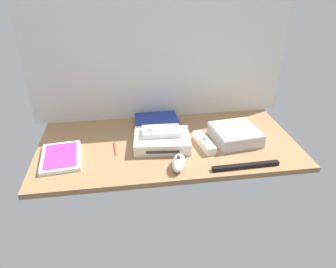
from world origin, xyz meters
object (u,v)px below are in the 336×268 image
game_console (162,141)px  remote_wand (204,142)px  sensor_bar (246,166)px  mini_computer (235,134)px  game_case (61,157)px  network_router (157,121)px  remote_classic_pad (161,132)px  remote_nunchuk (179,163)px  stylus_pen (115,148)px

game_console → remote_wand: size_ratio=1.47×
game_console → sensor_bar: bearing=-29.6°
mini_computer → remote_wand: mini_computer is taller
game_case → network_router: network_router is taller
remote_wand → remote_classic_pad: remote_classic_pad is taller
game_case → network_router: (37.04, 21.24, 0.94)cm
remote_nunchuk → remote_classic_pad: 17.32cm
network_router → remote_wand: bearing=-51.6°
game_console → sensor_bar: game_console is taller
mini_computer → game_console: bearing=179.9°
mini_computer → stylus_pen: bearing=180.0°
mini_computer → remote_wand: size_ratio=1.24×
mini_computer → sensor_bar: (-2.34, -18.62, -1.94)cm
game_console → remote_nunchuk: size_ratio=2.07×
remote_nunchuk → sensor_bar: 23.21cm
remote_nunchuk → sensor_bar: remote_nunchuk is taller
network_router → stylus_pen: (-17.96, -17.39, -1.35)cm
remote_classic_pad → sensor_bar: remote_classic_pad is taller
remote_classic_pad → stylus_pen: remote_classic_pad is taller
remote_nunchuk → sensor_bar: size_ratio=0.45×
remote_nunchuk → stylus_pen: size_ratio=1.20×
game_console → game_case: bearing=-168.7°
remote_wand → remote_nunchuk: remote_nunchuk is taller
remote_nunchuk → stylus_pen: 26.81cm
mini_computer → game_case: 66.41cm
game_case → game_console: bearing=-0.1°
remote_classic_pad → game_console: bearing=-83.1°
game_console → remote_wand: bearing=-3.7°
mini_computer → remote_wand: 13.39cm
game_case → remote_nunchuk: size_ratio=1.87×
sensor_bar → stylus_pen: bearing=155.8°
remote_nunchuk → game_console: bearing=120.7°
mini_computer → remote_classic_pad: (-29.17, 1.25, 2.77)cm
network_router → sensor_bar: 44.99cm
game_console → mini_computer: bearing=5.3°
remote_nunchuk → stylus_pen: remote_nunchuk is taller
mini_computer → remote_classic_pad: bearing=177.6°
sensor_bar → mini_computer: bearing=81.2°
game_case → remote_wand: (53.17, 1.30, 0.75)cm
game_console → game_case: (-37.20, -3.86, -1.44)cm
mini_computer → network_router: size_ratio=1.04×
remote_wand → remote_classic_pad: bearing=157.2°
remote_wand → remote_nunchuk: (-12.16, -12.77, 0.53)cm
mini_computer → network_router: mini_computer is taller
mini_computer → remote_nunchuk: size_ratio=1.74×
game_case → stylus_pen: (19.08, 3.85, -0.41)cm
remote_wand → mini_computer: bearing=1.2°
sensor_bar → stylus_pen: size_ratio=2.67×
game_case → network_router: bearing=23.8°
mini_computer → stylus_pen: (-47.20, 0.04, -2.29)cm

